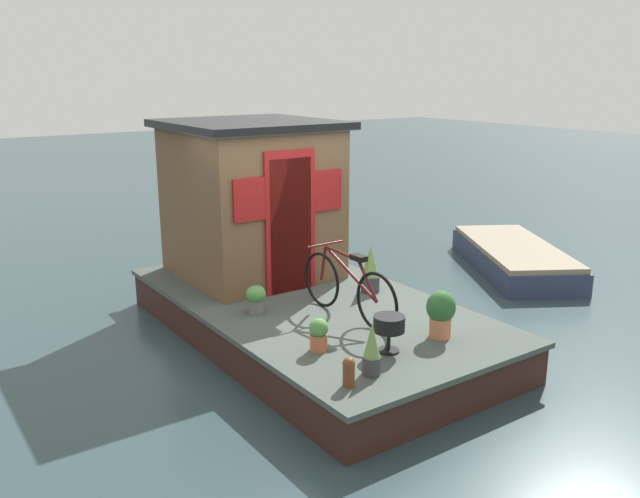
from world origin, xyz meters
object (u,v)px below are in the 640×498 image
(potted_plant_fern, at_px, (372,350))
(potted_plant_lavender, at_px, (319,334))
(potted_plant_rosemary, at_px, (441,312))
(charcoal_grill, at_px, (389,325))
(bicycle, at_px, (348,287))
(dinghy_boat, at_px, (514,257))
(potted_plant_sage, at_px, (256,298))
(potted_plant_thyme, at_px, (371,270))
(houseboat_cabin, at_px, (252,198))
(mooring_bollard, at_px, (349,371))

(potted_plant_fern, relative_size, potted_plant_lavender, 1.51)
(potted_plant_rosemary, xyz_separation_m, charcoal_grill, (0.03, 0.69, -0.00))
(bicycle, height_order, dinghy_boat, bicycle)
(potted_plant_lavender, bearing_deg, potted_plant_fern, -173.17)
(potted_plant_fern, relative_size, potted_plant_sage, 1.53)
(potted_plant_thyme, relative_size, potted_plant_rosemary, 1.20)
(potted_plant_fern, distance_m, potted_plant_thyme, 2.40)
(charcoal_grill, bearing_deg, potted_plant_sage, 17.73)
(houseboat_cabin, bearing_deg, potted_plant_lavender, 164.00)
(dinghy_boat, bearing_deg, charcoal_grill, 115.38)
(potted_plant_lavender, relative_size, mooring_bollard, 1.23)
(potted_plant_sage, bearing_deg, dinghy_boat, -84.45)
(potted_plant_sage, height_order, dinghy_boat, potted_plant_sage)
(potted_plant_fern, bearing_deg, potted_plant_thyme, -38.88)
(potted_plant_sage, bearing_deg, potted_plant_thyme, -95.36)
(bicycle, height_order, mooring_bollard, bicycle)
(potted_plant_fern, height_order, potted_plant_thyme, potted_plant_thyme)
(potted_plant_lavender, relative_size, potted_plant_thyme, 0.55)
(potted_plant_lavender, distance_m, potted_plant_sage, 1.29)
(houseboat_cabin, xyz_separation_m, mooring_bollard, (-3.51, 1.00, -0.91))
(houseboat_cabin, height_order, mooring_bollard, houseboat_cabin)
(bicycle, xyz_separation_m, potted_plant_lavender, (-0.56, 0.79, -0.19))
(mooring_bollard, bearing_deg, potted_plant_fern, -78.17)
(potted_plant_thyme, height_order, potted_plant_rosemary, potted_plant_thyme)
(potted_plant_fern, relative_size, potted_plant_rosemary, 1.00)
(potted_plant_lavender, height_order, dinghy_boat, potted_plant_lavender)
(mooring_bollard, height_order, dinghy_boat, mooring_bollard)
(potted_plant_thyme, distance_m, dinghy_boat, 3.74)
(charcoal_grill, distance_m, mooring_bollard, 0.88)
(houseboat_cabin, height_order, bicycle, houseboat_cabin)
(bicycle, distance_m, potted_plant_thyme, 0.99)
(houseboat_cabin, bearing_deg, potted_plant_rosemary, -171.51)
(houseboat_cabin, distance_m, potted_plant_lavender, 2.95)
(houseboat_cabin, bearing_deg, potted_plant_thyme, -152.61)
(potted_plant_rosemary, bearing_deg, bicycle, 24.35)
(houseboat_cabin, relative_size, charcoal_grill, 5.64)
(potted_plant_fern, height_order, potted_plant_lavender, potted_plant_fern)
(potted_plant_rosemary, xyz_separation_m, dinghy_boat, (2.24, -3.98, -0.56))
(potted_plant_sage, distance_m, mooring_bollard, 2.09)
(potted_plant_rosemary, bearing_deg, potted_plant_fern, 103.59)
(potted_plant_lavender, distance_m, mooring_bollard, 0.83)
(potted_plant_lavender, xyz_separation_m, potted_plant_rosemary, (-0.45, -1.25, 0.10))
(potted_plant_fern, distance_m, mooring_bollard, 0.34)
(bicycle, xyz_separation_m, charcoal_grill, (-0.98, 0.23, -0.09))
(potted_plant_sage, bearing_deg, bicycle, -132.95)
(potted_plant_fern, xyz_separation_m, charcoal_grill, (0.31, -0.47, 0.03))
(potted_plant_thyme, bearing_deg, potted_plant_sage, 84.64)
(houseboat_cabin, height_order, charcoal_grill, houseboat_cabin)
(houseboat_cabin, xyz_separation_m, potted_plant_thyme, (-1.57, -0.82, -0.77))
(potted_plant_fern, bearing_deg, charcoal_grill, -56.91)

